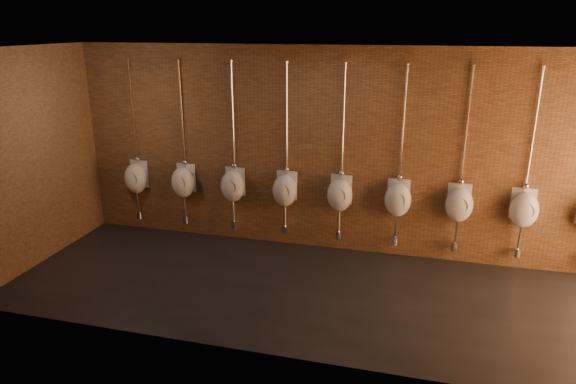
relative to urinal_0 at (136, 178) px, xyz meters
name	(u,v)px	position (x,y,z in m)	size (l,w,h in m)	color
ground	(314,291)	(3.41, -1.36, -0.98)	(8.50, 8.50, 0.00)	black
room_shell	(316,148)	(3.41, -1.36, 1.03)	(8.54, 3.04, 3.22)	black
urinal_0	(136,178)	(0.00, 0.00, 0.00)	(0.44, 0.40, 2.72)	white
urinal_1	(183,181)	(0.88, 0.00, 0.00)	(0.44, 0.40, 2.72)	white
urinal_2	(233,185)	(1.76, 0.00, 0.00)	(0.44, 0.40, 2.72)	white
urinal_3	(285,190)	(2.64, 0.00, 0.00)	(0.44, 0.40, 2.72)	white
urinal_4	(340,194)	(3.52, 0.00, 0.00)	(0.44, 0.40, 2.72)	white
urinal_5	(398,199)	(4.41, 0.00, 0.00)	(0.44, 0.40, 2.72)	white
urinal_6	(459,204)	(5.29, 0.00, 0.00)	(0.44, 0.40, 2.72)	white
urinal_7	(524,209)	(6.17, 0.00, 0.00)	(0.44, 0.40, 2.72)	white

